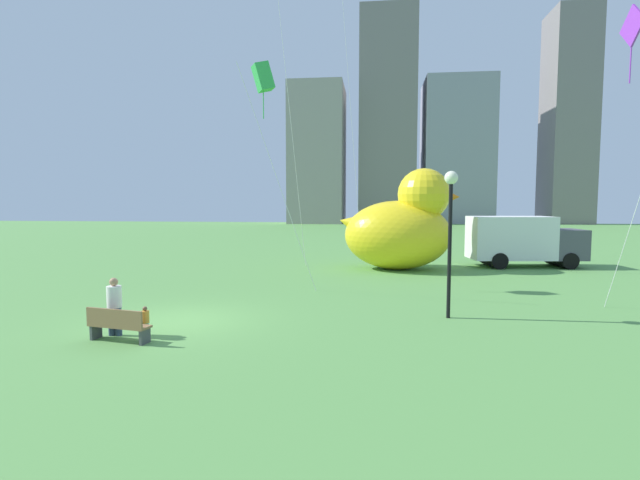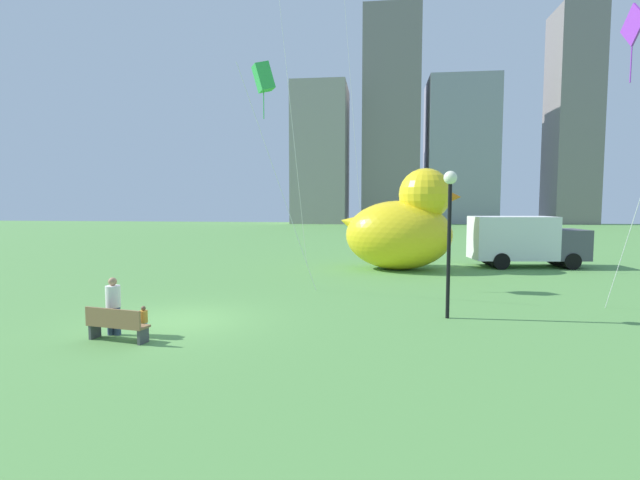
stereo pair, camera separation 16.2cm
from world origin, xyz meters
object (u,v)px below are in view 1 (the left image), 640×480
(person_child, at_px, (145,321))
(kite_green, at_px, (263,78))
(park_bench, at_px, (117,324))
(person_adult, at_px, (114,304))
(lamppost, at_px, (450,212))
(kite_purple, at_px, (633,38))
(giant_inflatable_duck, at_px, (402,227))
(box_truck, at_px, (522,241))

(person_child, distance_m, kite_green, 11.49)
(park_bench, xyz_separation_m, person_child, (0.56, 0.40, 0.01))
(park_bench, relative_size, person_adult, 1.11)
(person_child, relative_size, lamppost, 0.19)
(park_bench, distance_m, kite_green, 11.85)
(person_child, bearing_deg, kite_purple, 15.73)
(giant_inflatable_duck, bearing_deg, kite_purple, -58.26)
(park_bench, xyz_separation_m, giant_inflatable_duck, (8.16, 14.42, 1.85))
(park_bench, relative_size, giant_inflatable_duck, 0.27)
(person_adult, height_order, kite_green, kite_green)
(park_bench, relative_size, box_truck, 0.28)
(giant_inflatable_duck, xyz_separation_m, box_truck, (6.85, 1.84, -0.88))
(park_bench, xyz_separation_m, kite_purple, (14.42, 4.30, 8.15))
(giant_inflatable_duck, distance_m, kite_green, 10.87)
(person_adult, bearing_deg, kite_purple, 14.10)
(park_bench, bearing_deg, kite_green, 76.11)
(kite_purple, bearing_deg, person_adult, -165.90)
(box_truck, bearing_deg, kite_green, -148.12)
(person_child, bearing_deg, giant_inflatable_duck, 61.58)
(box_truck, relative_size, kite_purple, 0.66)
(person_adult, height_order, kite_purple, kite_purple)
(lamppost, bearing_deg, giant_inflatable_duck, 94.57)
(person_child, height_order, box_truck, box_truck)
(kite_green, bearing_deg, lamppost, -33.07)
(person_adult, distance_m, giant_inflatable_duck, 16.35)
(person_adult, xyz_separation_m, lamppost, (9.42, 3.07, 2.48))
(person_child, relative_size, box_truck, 0.14)
(park_bench, distance_m, giant_inflatable_duck, 16.67)
(giant_inflatable_duck, bearing_deg, park_bench, -119.49)
(lamppost, xyz_separation_m, box_truck, (5.98, 12.62, -1.92))
(person_child, height_order, lamppost, lamppost)
(person_adult, distance_m, kite_purple, 17.14)
(box_truck, height_order, kite_purple, kite_purple)
(park_bench, xyz_separation_m, kite_green, (2.03, 8.19, 8.31))
(person_adult, bearing_deg, person_child, -10.42)
(park_bench, height_order, person_child, park_bench)
(person_child, bearing_deg, park_bench, -144.99)
(person_adult, bearing_deg, park_bench, -55.01)
(giant_inflatable_duck, distance_m, kite_purple, 13.47)
(kite_purple, bearing_deg, box_truck, 87.22)
(kite_green, bearing_deg, person_adult, -107.68)
(person_adult, xyz_separation_m, kite_purple, (14.82, 3.72, 7.75))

